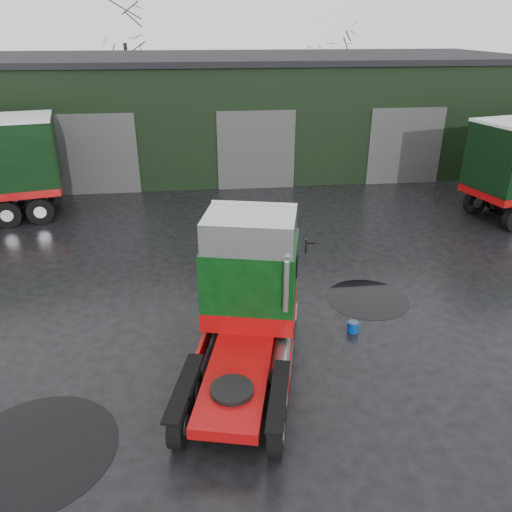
{
  "coord_description": "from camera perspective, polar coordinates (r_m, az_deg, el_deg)",
  "views": [
    {
      "loc": [
        -1.04,
        -11.46,
        7.88
      ],
      "look_at": [
        0.54,
        1.75,
        1.7
      ],
      "focal_mm": 35.0,
      "sensor_mm": 36.0,
      "label": 1
    }
  ],
  "objects": [
    {
      "name": "puddle_1",
      "position": [
        16.22,
        12.6,
        -4.8
      ],
      "size": [
        2.61,
        2.61,
        0.01
      ],
      "primitive_type": "cylinder",
      "color": "black",
      "rests_on": "ground"
    },
    {
      "name": "warehouse",
      "position": [
        31.96,
        -1.32,
        16.41
      ],
      "size": [
        32.4,
        12.4,
        6.3
      ],
      "color": "black",
      "rests_on": "ground"
    },
    {
      "name": "tree_back_a",
      "position": [
        41.87,
        -14.46,
        19.91
      ],
      "size": [
        4.4,
        4.4,
        9.5
      ],
      "primitive_type": null,
      "color": "black",
      "rests_on": "ground"
    },
    {
      "name": "wash_bucket",
      "position": [
        14.45,
        11.03,
        -7.96
      ],
      "size": [
        0.41,
        0.41,
        0.3
      ],
      "primitive_type": "cylinder",
      "rotation": [
        0.0,
        0.0,
        0.36
      ],
      "color": "navy",
      "rests_on": "ground"
    },
    {
      "name": "puddle_0",
      "position": [
        11.78,
        -23.9,
        -19.73
      ],
      "size": [
        3.32,
        3.32,
        0.01
      ],
      "primitive_type": "cylinder",
      "color": "black",
      "rests_on": "ground"
    },
    {
      "name": "tree_back_b",
      "position": [
        43.1,
        8.55,
        19.16
      ],
      "size": [
        4.4,
        4.4,
        7.5
      ],
      "primitive_type": null,
      "color": "black",
      "rests_on": "ground"
    },
    {
      "name": "ground",
      "position": [
        13.95,
        -1.36,
        -9.5
      ],
      "size": [
        100.0,
        100.0,
        0.0
      ],
      "primitive_type": "plane",
      "color": "black"
    },
    {
      "name": "hero_tractor",
      "position": [
        11.45,
        -1.65,
        -6.6
      ],
      "size": [
        3.96,
        6.55,
        3.79
      ],
      "primitive_type": null,
      "rotation": [
        0.0,
        0.0,
        -0.24
      ],
      "color": "black",
      "rests_on": "ground"
    }
  ]
}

